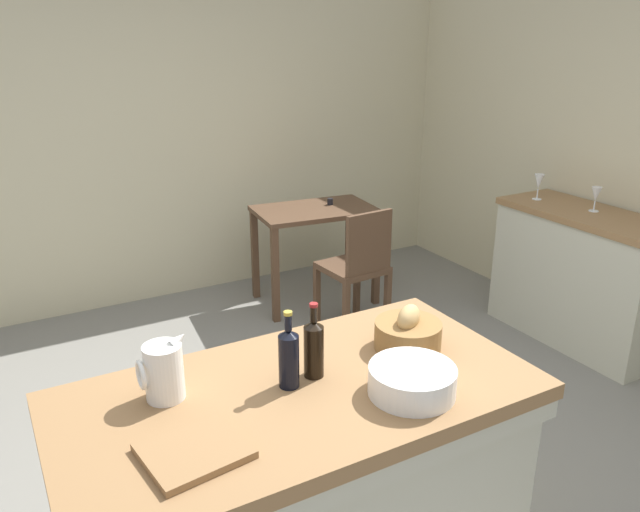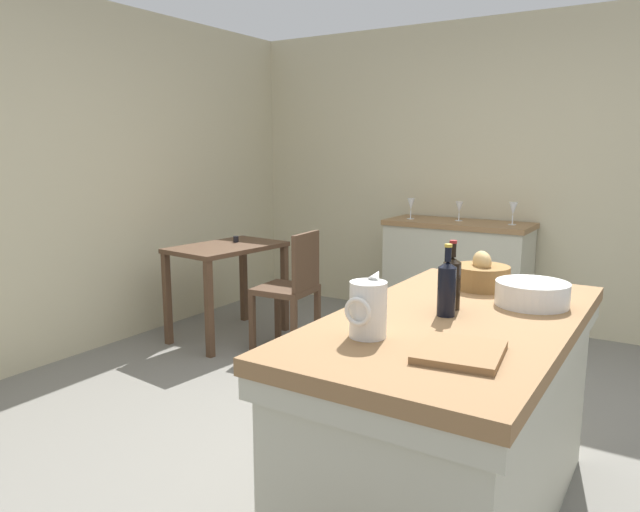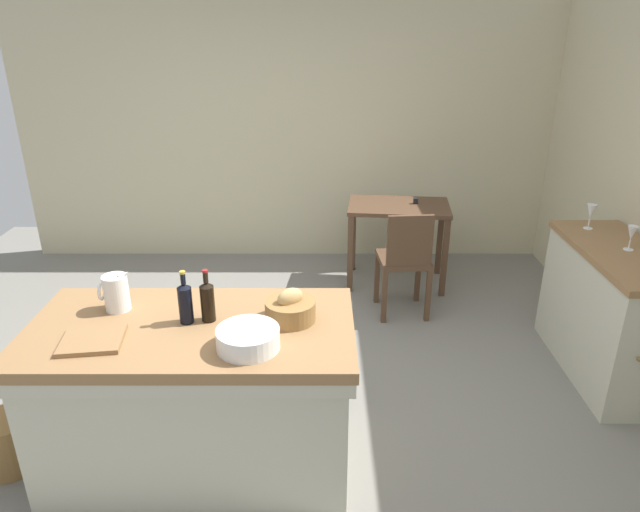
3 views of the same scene
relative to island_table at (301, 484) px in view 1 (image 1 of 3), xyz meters
The scene contains 14 objects.
ground_plane 0.79m from the island_table, 54.17° to the left, with size 6.76×6.76×0.00m, color slate.
wall_back 3.24m from the island_table, 83.18° to the left, with size 5.32×0.12×2.60m, color beige.
island_table is the anchor object (origin of this frame).
side_cabinet 2.78m from the island_table, 18.96° to the left, with size 0.52×1.22×0.92m.
writing_desk 2.74m from the island_table, 60.04° to the left, with size 0.95×0.65×0.81m.
wooden_chair 2.19m from the island_table, 52.03° to the left, with size 0.43×0.43×0.92m.
pitcher 0.68m from the island_table, 157.82° to the left, with size 0.17×0.13×0.24m.
wash_bowl 0.60m from the island_table, 33.72° to the right, with size 0.30×0.30×0.10m, color white.
bread_basket 0.69m from the island_table, ahead, with size 0.26×0.26×0.18m.
cutting_board 0.62m from the island_table, 159.07° to the right, with size 0.29×0.26×0.02m, color olive.
wine_bottle_dark 0.53m from the island_table, 31.35° to the left, with size 0.07×0.07×0.28m.
wine_bottle_amber 0.52m from the island_table, 123.28° to the left, with size 0.07×0.07×0.28m.
wine_glass_left 2.88m from the island_table, 18.97° to the left, with size 0.07×0.07×0.16m.
wine_glass_middle 2.95m from the island_table, 27.10° to the left, with size 0.07×0.07×0.18m.
Camera 1 is at (-1.23, -2.19, 2.05)m, focal length 35.14 mm.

